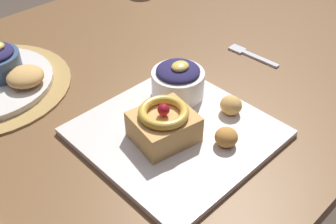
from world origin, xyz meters
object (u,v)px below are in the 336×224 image
Objects in this scene: fritter_front at (226,137)px; back_pastry at (25,77)px; fritter_middle at (231,105)px; fork at (250,54)px; front_plate at (176,132)px; cake_slice at (164,124)px; berry_ramekin at (177,82)px.

fritter_front is 0.41m from back_pastry.
fritter_middle is 0.23m from fork.
front_plate is 0.32m from back_pastry.
front_plate is 2.37× the size of fork.
fork is (0.31, 0.07, -0.00)m from front_plate.
back_pastry is (-0.09, 0.30, -0.01)m from cake_slice.
fritter_front is 0.53× the size of back_pastry.
berry_ramekin reaches higher than back_pastry.
cake_slice is 0.89× the size of fork.
front_plate is 2.65× the size of cake_slice.
fork is at bearing 11.94° from cake_slice.
cake_slice is at bearing 179.57° from front_plate.
fritter_middle is at bearing -72.34° from berry_ramekin.
back_pastry is (-0.22, 0.33, 0.00)m from fritter_middle.
back_pastry is 0.48m from fork.
cake_slice is 0.31m from back_pastry.
berry_ramekin is 1.37× the size of back_pastry.
front_plate reaches higher than fork.
front_plate is at bearing 100.81° from fork.
berry_ramekin is 0.24m from fork.
berry_ramekin is at bearing -50.60° from back_pastry.
front_plate is at bearing -135.72° from berry_ramekin.
back_pastry is (-0.15, 0.38, 0.01)m from fritter_front.
back_pastry is at bearing 123.60° from fritter_middle.
fritter_front is (-0.04, -0.15, -0.02)m from berry_ramekin.
fritter_middle is at bearing -18.73° from front_plate.
fritter_front is at bearing 117.03° from fork.
berry_ramekin is 0.30m from back_pastry.
berry_ramekin is at bearing 34.53° from cake_slice.
cake_slice reaches higher than front_plate.
cake_slice is 1.55× the size of back_pastry.
fritter_front is 0.08m from fritter_middle.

